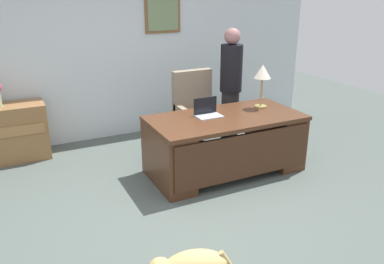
% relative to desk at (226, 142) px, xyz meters
% --- Properties ---
extents(ground_plane, '(12.00, 12.00, 0.00)m').
position_rel_desk_xyz_m(ground_plane, '(-0.79, -0.58, -0.41)').
color(ground_plane, '#4C5651').
extents(back_wall, '(7.00, 0.16, 2.70)m').
position_rel_desk_xyz_m(back_wall, '(-0.79, 2.01, 0.94)').
color(back_wall, silver).
rests_on(back_wall, ground_plane).
extents(desk, '(1.94, 0.98, 0.75)m').
position_rel_desk_xyz_m(desk, '(0.00, 0.00, 0.00)').
color(desk, '#4C2B19').
rests_on(desk, ground_plane).
extents(armchair, '(0.60, 0.59, 1.15)m').
position_rel_desk_xyz_m(armchair, '(0.03, 0.90, 0.09)').
color(armchair, gray).
rests_on(armchair, ground_plane).
extents(person_standing, '(0.32, 0.32, 1.74)m').
position_rel_desk_xyz_m(person_standing, '(0.55, 0.83, 0.49)').
color(person_standing, '#262323').
rests_on(person_standing, ground_plane).
extents(laptop, '(0.32, 0.22, 0.22)m').
position_rel_desk_xyz_m(laptop, '(-0.20, 0.15, 0.40)').
color(laptop, '#B2B5BA').
rests_on(laptop, desk).
extents(desk_lamp, '(0.22, 0.22, 0.58)m').
position_rel_desk_xyz_m(desk_lamp, '(0.62, 0.16, 0.79)').
color(desk_lamp, '#9E8447').
rests_on(desk_lamp, desk).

